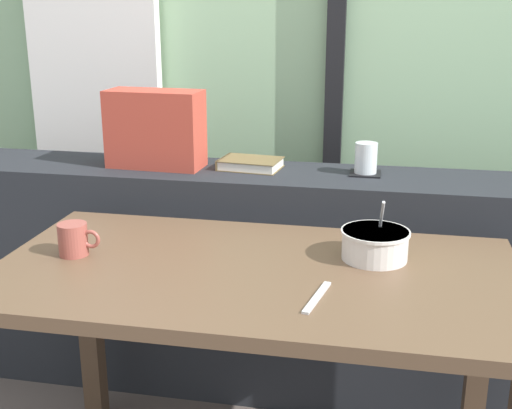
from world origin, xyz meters
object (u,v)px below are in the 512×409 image
juice_glass (366,159)px  soup_bowl (375,245)px  closed_book (250,164)px  throw_pillow (155,129)px  fork_utensil (317,297)px  coaster_square (365,173)px  ceramic_mug (74,239)px  breakfast_table (254,306)px

juice_glass → soup_bowl: (0.05, -0.52, -0.10)m
juice_glass → closed_book: (-0.39, 0.00, -0.03)m
closed_book → throw_pillow: throw_pillow is taller
juice_glass → fork_utensil: 0.80m
throw_pillow → juice_glass: bearing=2.6°
coaster_square → throw_pillow: size_ratio=0.31×
soup_bowl → ceramic_mug: bearing=-170.8°
throw_pillow → soup_bowl: 0.91m
breakfast_table → throw_pillow: bearing=127.3°
juice_glass → fork_utensil: size_ratio=0.59×
coaster_square → juice_glass: juice_glass is taller
juice_glass → ceramic_mug: bearing=-138.3°
coaster_square → breakfast_table: bearing=-110.7°
fork_utensil → ceramic_mug: 0.66m
soup_bowl → fork_utensil: size_ratio=1.03×
closed_book → soup_bowl: 0.68m
fork_utensil → closed_book: bearing=123.0°
juice_glass → ceramic_mug: (-0.72, -0.64, -0.10)m
breakfast_table → ceramic_mug: bearing=180.0°
juice_glass → ceramic_mug: juice_glass is taller
juice_glass → throw_pillow: 0.71m
juice_glass → fork_utensil: juice_glass is taller
coaster_square → ceramic_mug: 0.96m
breakfast_table → ceramic_mug: ceramic_mug is taller
throw_pillow → soup_bowl: throw_pillow is taller
throw_pillow → ceramic_mug: (-0.01, -0.61, -0.18)m
closed_book → soup_bowl: bearing=-50.2°
breakfast_table → juice_glass: 0.73m
closed_book → ceramic_mug: size_ratio=1.92×
breakfast_table → closed_book: closed_book is taller
closed_book → throw_pillow: (-0.32, -0.03, 0.11)m
juice_glass → soup_bowl: 0.53m
coaster_square → juice_glass: (0.00, 0.00, 0.05)m
juice_glass → soup_bowl: bearing=-84.8°
ceramic_mug → coaster_square: bearing=41.7°
breakfast_table → soup_bowl: size_ratio=7.39×
coaster_square → fork_utensil: 0.79m
juice_glass → soup_bowl: juice_glass is taller
soup_bowl → coaster_square: bearing=95.2°
closed_book → breakfast_table: bearing=-77.4°
throw_pillow → coaster_square: bearing=2.6°
soup_bowl → fork_utensil: 0.29m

